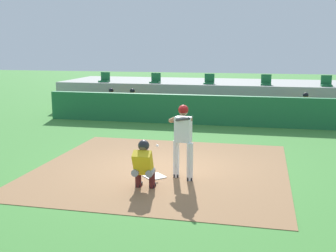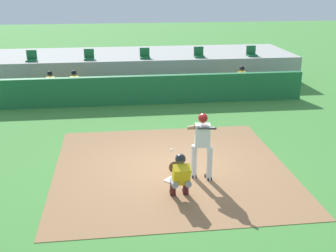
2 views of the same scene
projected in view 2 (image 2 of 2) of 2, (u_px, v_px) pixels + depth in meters
ground_plane at (171, 168)px, 11.95m from camera, size 80.00×80.00×0.00m
dirt_infield at (171, 168)px, 11.95m from camera, size 6.40×6.40×0.01m
home_plate at (175, 180)px, 11.19m from camera, size 0.62×0.62×0.02m
batter_at_plate at (202, 142)px, 10.98m from camera, size 0.65×0.80×1.80m
catcher_crouched at (180, 174)px, 10.18m from camera, size 0.49×1.68×1.13m
dugout_wall at (150, 90)px, 17.84m from camera, size 13.00×0.30×1.20m
dugout_bench at (149, 92)px, 18.90m from camera, size 11.80×0.44×0.45m
dugout_player_0 at (51, 86)px, 18.11m from camera, size 0.49×0.70×1.30m
dugout_player_1 at (75, 85)px, 18.23m from camera, size 0.49×0.70×1.30m
dugout_player_2 at (242, 80)px, 19.11m from camera, size 0.49×0.70×1.30m
stands_platform at (143, 67)px, 21.93m from camera, size 15.00×4.40×1.40m
stadium_seat_0 at (31, 58)px, 19.61m from camera, size 0.46×0.46×0.48m
stadium_seat_1 at (89, 57)px, 19.92m from camera, size 0.46×0.46×0.48m
stadium_seat_2 at (145, 55)px, 20.23m from camera, size 0.46×0.46×0.48m
stadium_seat_3 at (199, 54)px, 20.54m from camera, size 0.46×0.46×0.48m
stadium_seat_4 at (252, 53)px, 20.85m from camera, size 0.46×0.46×0.48m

